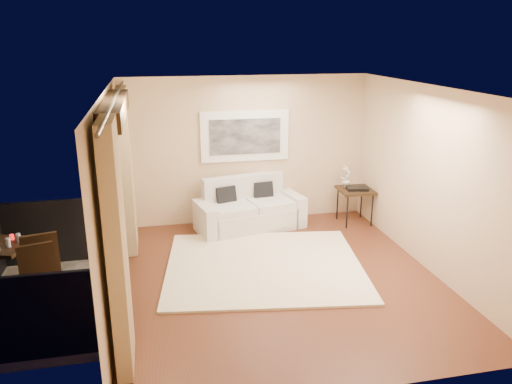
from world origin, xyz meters
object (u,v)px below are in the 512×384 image
object	(u,v)px
sofa	(249,210)
balcony_chair_far	(42,263)
side_table	(355,192)
orchid	(346,176)
balcony_chair_near	(39,278)
bistro_table	(3,250)

from	to	relation	value
sofa	balcony_chair_far	xyz separation A→B (m)	(-3.13, -2.14, 0.26)
side_table	balcony_chair_far	world-z (taller)	balcony_chair_far
sofa	orchid	xyz separation A→B (m)	(1.84, -0.05, 0.56)
balcony_chair_near	balcony_chair_far	bearing A→B (deg)	78.72
orchid	bistro_table	bearing A→B (deg)	-161.86
orchid	balcony_chair_far	size ratio (longest dim) A/B	0.44
side_table	balcony_chair_near	distance (m)	5.58
side_table	bistro_table	bearing A→B (deg)	-163.52
sofa	balcony_chair_far	bearing A→B (deg)	-157.60
side_table	bistro_table	world-z (taller)	bistro_table
balcony_chair_near	orchid	bearing A→B (deg)	10.51
orchid	balcony_chair_near	distance (m)	5.52
side_table	bistro_table	distance (m)	5.87
orchid	bistro_table	size ratio (longest dim) A/B	0.54
orchid	balcony_chair_near	world-z (taller)	orchid
side_table	balcony_chair_near	world-z (taller)	balcony_chair_near
balcony_chair_far	orchid	bearing A→B (deg)	-170.47
orchid	balcony_chair_far	bearing A→B (deg)	-157.20
sofa	balcony_chair_near	size ratio (longest dim) A/B	2.13
sofa	balcony_chair_near	bearing A→B (deg)	-152.91
side_table	orchid	distance (m)	0.34
bistro_table	balcony_chair_far	size ratio (longest dim) A/B	0.80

